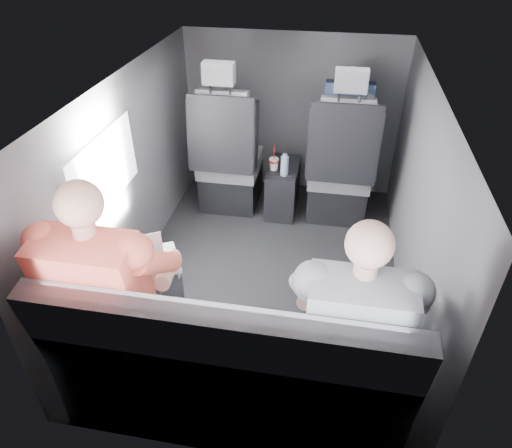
% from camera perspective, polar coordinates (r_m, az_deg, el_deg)
% --- Properties ---
extents(floor, '(2.60, 2.60, 0.00)m').
position_cam_1_polar(floor, '(3.23, 1.23, -6.31)').
color(floor, black).
rests_on(floor, ground).
extents(ceiling, '(2.60, 2.60, 0.00)m').
position_cam_1_polar(ceiling, '(2.56, 1.62, 17.13)').
color(ceiling, '#B2B2AD').
rests_on(ceiling, panel_back).
extents(panel_left, '(0.02, 2.60, 1.35)m').
position_cam_1_polar(panel_left, '(3.08, -15.43, 5.40)').
color(panel_left, '#56565B').
rests_on(panel_left, floor).
extents(panel_right, '(0.02, 2.60, 1.35)m').
position_cam_1_polar(panel_right, '(2.86, 19.50, 2.16)').
color(panel_right, '#56565B').
rests_on(panel_right, floor).
extents(panel_front, '(1.80, 0.02, 1.35)m').
position_cam_1_polar(panel_front, '(4.00, 4.42, 13.44)').
color(panel_front, '#56565B').
rests_on(panel_front, floor).
extents(panel_back, '(1.80, 0.02, 1.35)m').
position_cam_1_polar(panel_back, '(1.86, -5.19, -16.57)').
color(panel_back, '#56565B').
rests_on(panel_back, floor).
extents(side_window, '(0.02, 0.75, 0.42)m').
position_cam_1_polar(side_window, '(2.74, -18.21, 6.38)').
color(side_window, white).
rests_on(side_window, panel_left).
extents(seatbelt, '(0.35, 0.11, 0.59)m').
position_cam_1_polar(seatbelt, '(3.35, 11.04, 10.87)').
color(seatbelt, black).
rests_on(seatbelt, front_seat_right).
extents(front_seat_left, '(0.52, 0.58, 1.26)m').
position_cam_1_polar(front_seat_left, '(3.77, -3.45, 7.49)').
color(front_seat_left, black).
rests_on(front_seat_left, floor).
extents(front_seat_right, '(0.52, 0.58, 1.26)m').
position_cam_1_polar(front_seat_right, '(3.68, 10.41, 6.24)').
color(front_seat_right, black).
rests_on(front_seat_right, floor).
extents(center_console, '(0.24, 0.48, 0.41)m').
position_cam_1_polar(center_console, '(3.83, 3.38, 4.55)').
color(center_console, black).
rests_on(center_console, floor).
extents(rear_bench, '(1.60, 0.57, 0.92)m').
position_cam_1_polar(rear_bench, '(2.29, -3.14, -17.75)').
color(rear_bench, slate).
rests_on(rear_bench, floor).
extents(soda_cup, '(0.08, 0.08, 0.23)m').
position_cam_1_polar(soda_cup, '(3.64, 2.25, 7.52)').
color(soda_cup, white).
rests_on(soda_cup, center_console).
extents(water_bottle, '(0.06, 0.06, 0.18)m').
position_cam_1_polar(water_bottle, '(3.57, 3.59, 7.31)').
color(water_bottle, '#AFD2ED').
rests_on(water_bottle, center_console).
extents(laptop_white, '(0.44, 0.49, 0.27)m').
position_cam_1_polar(laptop_white, '(2.40, -14.55, -4.78)').
color(laptop_white, silver).
rests_on(laptop_white, passenger_rear_left).
extents(laptop_black, '(0.32, 0.29, 0.22)m').
position_cam_1_polar(laptop_black, '(2.23, 11.85, -8.15)').
color(laptop_black, black).
rests_on(laptop_black, passenger_rear_right).
extents(passenger_rear_left, '(0.54, 0.65, 1.29)m').
position_cam_1_polar(passenger_rear_left, '(2.26, -17.23, -7.76)').
color(passenger_rear_left, '#343439').
rests_on(passenger_rear_left, rear_bench).
extents(passenger_rear_right, '(0.51, 0.63, 1.23)m').
position_cam_1_polar(passenger_rear_right, '(2.08, 11.97, -12.02)').
color(passenger_rear_right, navy).
rests_on(passenger_rear_right, rear_bench).
extents(passenger_front_right, '(0.37, 0.37, 0.72)m').
position_cam_1_polar(passenger_front_right, '(3.77, 11.24, 12.62)').
color(passenger_front_right, navy).
rests_on(passenger_front_right, front_seat_right).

